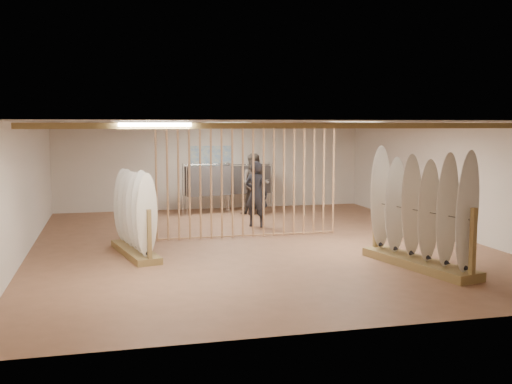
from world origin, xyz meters
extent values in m
plane|color=#956548|center=(0.00, 0.00, 0.00)|extent=(12.00, 12.00, 0.00)
plane|color=gray|center=(0.00, 0.00, 2.80)|extent=(12.00, 12.00, 0.00)
plane|color=silver|center=(0.00, 6.00, 1.40)|extent=(12.00, 0.00, 12.00)
plane|color=silver|center=(0.00, -6.00, 1.40)|extent=(12.00, 0.00, 12.00)
plane|color=silver|center=(-5.00, 0.00, 1.40)|extent=(0.00, 12.00, 12.00)
plane|color=silver|center=(5.00, 0.00, 1.40)|extent=(0.00, 12.00, 12.00)
cube|color=olive|center=(0.00, 0.00, 2.72)|extent=(9.50, 6.12, 0.10)
cube|color=white|center=(0.00, 0.00, 2.74)|extent=(1.20, 0.35, 0.06)
cylinder|color=tan|center=(-2.20, 0.80, 1.40)|extent=(0.05, 0.05, 2.78)
cylinder|color=tan|center=(-1.94, 0.80, 1.40)|extent=(0.05, 0.05, 2.78)
cylinder|color=tan|center=(-1.68, 0.80, 1.40)|extent=(0.05, 0.05, 2.78)
cylinder|color=tan|center=(-1.42, 0.80, 1.40)|extent=(0.05, 0.05, 2.78)
cylinder|color=tan|center=(-1.16, 0.80, 1.40)|extent=(0.05, 0.05, 2.78)
cylinder|color=tan|center=(-0.91, 0.80, 1.40)|extent=(0.05, 0.05, 2.78)
cylinder|color=tan|center=(-0.65, 0.80, 1.40)|extent=(0.05, 0.05, 2.78)
cylinder|color=tan|center=(-0.39, 0.80, 1.40)|extent=(0.05, 0.05, 2.78)
cylinder|color=tan|center=(-0.13, 0.80, 1.40)|extent=(0.05, 0.05, 2.78)
cylinder|color=tan|center=(0.13, 0.80, 1.40)|extent=(0.05, 0.05, 2.78)
cylinder|color=tan|center=(0.39, 0.80, 1.40)|extent=(0.05, 0.05, 2.78)
cylinder|color=tan|center=(0.65, 0.80, 1.40)|extent=(0.05, 0.05, 2.78)
cylinder|color=tan|center=(0.91, 0.80, 1.40)|extent=(0.05, 0.05, 2.78)
cylinder|color=tan|center=(1.16, 0.80, 1.40)|extent=(0.05, 0.05, 2.78)
cylinder|color=tan|center=(1.42, 0.80, 1.40)|extent=(0.05, 0.05, 2.78)
cylinder|color=tan|center=(1.68, 0.80, 1.40)|extent=(0.05, 0.05, 2.78)
cylinder|color=tan|center=(1.94, 0.80, 1.40)|extent=(0.05, 0.05, 2.78)
cylinder|color=tan|center=(2.20, 0.80, 1.40)|extent=(0.05, 0.05, 2.78)
cube|color=#3876C6|center=(0.00, 5.98, 1.60)|extent=(1.40, 0.03, 0.90)
cube|color=olive|center=(-2.77, -0.57, 0.07)|extent=(0.99, 2.34, 0.14)
cylinder|color=black|center=(-2.77, -0.57, 0.92)|extent=(0.49, 2.19, 0.01)
ellipsoid|color=silver|center=(-2.57, -1.49, 0.99)|extent=(0.44, 0.15, 1.71)
ellipsoid|color=white|center=(-2.65, -1.12, 0.99)|extent=(0.44, 0.15, 1.71)
ellipsoid|color=white|center=(-2.73, -0.75, 0.99)|extent=(0.44, 0.15, 1.71)
ellipsoid|color=white|center=(-2.81, -0.39, 0.99)|extent=(0.44, 0.15, 1.71)
ellipsoid|color=white|center=(-2.89, -0.02, 0.99)|extent=(0.44, 0.15, 1.71)
ellipsoid|color=white|center=(-2.97, 0.35, 0.99)|extent=(0.44, 0.15, 1.71)
cube|color=olive|center=(2.48, -3.02, 0.08)|extent=(1.22, 2.80, 0.17)
cylinder|color=black|center=(2.48, -3.02, 1.10)|extent=(0.63, 2.61, 0.01)
ellipsoid|color=white|center=(2.75, -4.15, 1.19)|extent=(0.53, 0.19, 2.04)
ellipsoid|color=silver|center=(2.65, -3.70, 1.19)|extent=(0.53, 0.19, 2.04)
ellipsoid|color=silver|center=(2.54, -3.25, 1.19)|extent=(0.53, 0.19, 2.04)
ellipsoid|color=silver|center=(2.43, -2.79, 1.19)|extent=(0.53, 0.19, 2.04)
ellipsoid|color=white|center=(2.32, -2.34, 1.19)|extent=(0.53, 0.19, 2.04)
ellipsoid|color=silver|center=(2.22, -1.88, 1.19)|extent=(0.53, 0.19, 2.04)
cylinder|color=silver|center=(-0.34, 4.75, 1.53)|extent=(1.46, 0.29, 0.03)
cube|color=black|center=(-0.34, 4.75, 1.03)|extent=(1.42, 0.60, 0.90)
cylinder|color=silver|center=(-0.34, 4.75, 0.79)|extent=(0.03, 0.03, 1.58)
cylinder|color=silver|center=(1.07, 5.26, 1.47)|extent=(1.42, 0.05, 0.03)
cube|color=black|center=(1.07, 5.26, 0.99)|extent=(1.32, 0.37, 0.86)
cylinder|color=silver|center=(1.07, 5.26, 0.76)|extent=(0.03, 0.03, 1.52)
imported|color=#222229|center=(0.56, 2.23, 1.01)|extent=(0.88, 0.84, 2.01)
imported|color=#362E2A|center=(1.01, 4.21, 1.06)|extent=(1.24, 1.10, 2.12)
camera|label=1|loc=(-3.26, -13.23, 2.75)|focal=42.00mm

